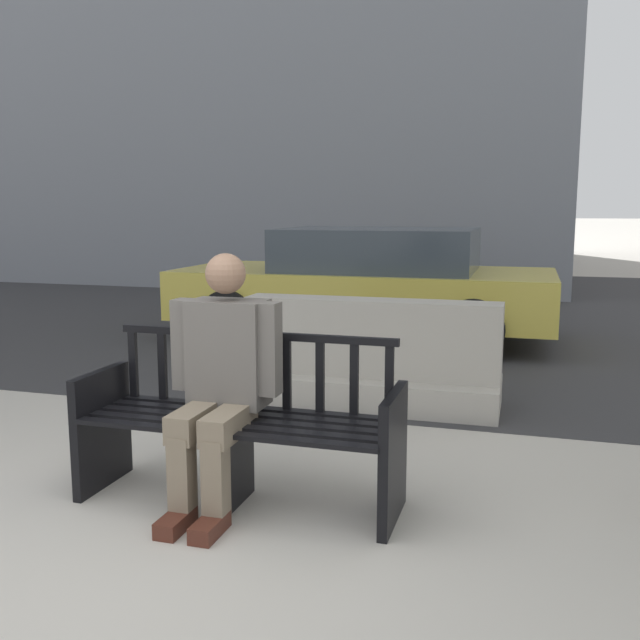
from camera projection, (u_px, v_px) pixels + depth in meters
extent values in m
plane|color=#B7B2A8|center=(57.00, 603.00, 2.82)|extent=(200.00, 200.00, 0.00)
cube|color=#333335|center=(412.00, 307.00, 11.05)|extent=(120.00, 12.00, 0.01)
cube|color=black|center=(102.00, 429.00, 3.96)|extent=(0.05, 0.51, 0.66)
cube|color=black|center=(393.00, 458.00, 3.50)|extent=(0.05, 0.51, 0.66)
cube|color=black|center=(239.00, 462.00, 3.75)|extent=(0.04, 0.32, 0.45)
cube|color=black|center=(220.00, 434.00, 3.49)|extent=(1.60, 0.08, 0.02)
cube|color=black|center=(229.00, 427.00, 3.60)|extent=(1.60, 0.08, 0.02)
cube|color=black|center=(238.00, 421.00, 3.71)|extent=(1.60, 0.08, 0.02)
cube|color=black|center=(247.00, 414.00, 3.82)|extent=(1.60, 0.08, 0.02)
cube|color=black|center=(254.00, 409.00, 3.93)|extent=(1.60, 0.08, 0.02)
cube|color=black|center=(254.00, 335.00, 3.87)|extent=(1.60, 0.04, 0.04)
cube|color=black|center=(133.00, 364.00, 4.11)|extent=(0.04, 0.03, 0.38)
cube|color=black|center=(163.00, 366.00, 4.06)|extent=(0.04, 0.03, 0.38)
cube|color=black|center=(192.00, 368.00, 4.01)|extent=(0.04, 0.03, 0.38)
cube|color=black|center=(223.00, 370.00, 3.96)|extent=(0.04, 0.03, 0.38)
cube|color=black|center=(255.00, 373.00, 3.91)|extent=(0.04, 0.03, 0.38)
cube|color=black|center=(287.00, 375.00, 3.85)|extent=(0.04, 0.03, 0.38)
cube|color=black|center=(320.00, 377.00, 3.80)|extent=(0.04, 0.03, 0.38)
cube|color=black|center=(354.00, 379.00, 3.75)|extent=(0.04, 0.03, 0.38)
cube|color=black|center=(389.00, 382.00, 3.70)|extent=(0.04, 0.03, 0.38)
cube|color=black|center=(97.00, 374.00, 3.89)|extent=(0.05, 0.46, 0.03)
cube|color=black|center=(393.00, 396.00, 3.43)|extent=(0.05, 0.46, 0.03)
cube|color=#66605B|center=(229.00, 353.00, 3.74)|extent=(0.40, 0.24, 0.56)
sphere|color=#9E755B|center=(226.00, 274.00, 3.66)|extent=(0.21, 0.21, 0.21)
cube|color=#7F705B|center=(196.00, 420.00, 3.61)|extent=(0.14, 0.44, 0.14)
cube|color=#7F705B|center=(229.00, 423.00, 3.56)|extent=(0.14, 0.44, 0.14)
cube|color=#7F705B|center=(182.00, 480.00, 3.49)|extent=(0.11, 0.11, 0.45)
cube|color=#7F705B|center=(216.00, 484.00, 3.44)|extent=(0.11, 0.11, 0.45)
cube|color=#4C2319|center=(176.00, 523.00, 3.44)|extent=(0.11, 0.26, 0.08)
cube|color=#4C2319|center=(210.00, 527.00, 3.39)|extent=(0.11, 0.26, 0.08)
cube|color=#66605B|center=(184.00, 344.00, 3.78)|extent=(0.09, 0.12, 0.48)
cube|color=#66605B|center=(270.00, 349.00, 3.64)|extent=(0.09, 0.12, 0.48)
cube|color=#ADA89E|center=(370.00, 390.00, 5.63)|extent=(2.01, 0.70, 0.24)
cube|color=#ADA89E|center=(371.00, 337.00, 5.56)|extent=(2.00, 0.32, 0.60)
cube|color=#DBC64C|center=(364.00, 293.00, 8.39)|extent=(4.33, 1.87, 0.56)
cube|color=#38424C|center=(379.00, 249.00, 8.26)|extent=(2.21, 1.64, 0.48)
cylinder|color=black|center=(229.00, 318.00, 7.97)|extent=(0.64, 0.22, 0.64)
cylinder|color=black|center=(281.00, 299.00, 9.63)|extent=(0.64, 0.22, 0.64)
cylinder|color=black|center=(473.00, 329.00, 7.23)|extent=(0.64, 0.22, 0.64)
cylinder|color=black|center=(484.00, 306.00, 8.89)|extent=(0.64, 0.22, 0.64)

